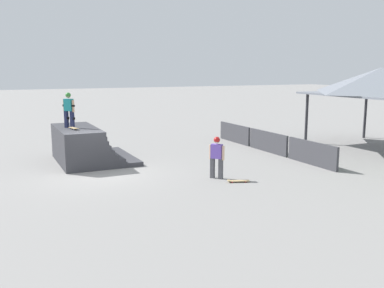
% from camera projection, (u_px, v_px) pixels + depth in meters
% --- Properties ---
extents(ground_plane, '(160.00, 160.00, 0.00)m').
position_uv_depth(ground_plane, '(99.00, 174.00, 17.49)').
color(ground_plane, gray).
extents(quarter_pipe_ramp, '(4.08, 3.32, 1.62)m').
position_uv_depth(quarter_pipe_ramp, '(84.00, 147.00, 19.61)').
color(quarter_pipe_ramp, '#38383D').
rests_on(quarter_pipe_ramp, ground).
extents(skater_on_deck, '(0.62, 0.54, 1.58)m').
position_uv_depth(skater_on_deck, '(69.00, 108.00, 19.08)').
color(skater_on_deck, '#1E2347').
rests_on(skater_on_deck, quarter_pipe_ramp).
extents(skateboard_on_deck, '(0.79, 0.33, 0.09)m').
position_uv_depth(skateboard_on_deck, '(74.00, 128.00, 18.70)').
color(skateboard_on_deck, blue).
rests_on(skateboard_on_deck, quarter_pipe_ramp).
extents(bystander_walking, '(0.57, 0.48, 1.65)m').
position_uv_depth(bystander_walking, '(217.00, 154.00, 16.60)').
color(bystander_walking, '#4C4C51').
rests_on(bystander_walking, ground).
extents(skateboard_on_ground, '(0.48, 0.85, 0.09)m').
position_uv_depth(skateboard_on_ground, '(238.00, 181.00, 16.17)').
color(skateboard_on_ground, red).
rests_on(skateboard_on_ground, ground).
extents(barrier_fence, '(9.85, 0.12, 1.05)m').
position_uv_depth(barrier_fence, '(268.00, 142.00, 22.05)').
color(barrier_fence, '#3D3D42').
rests_on(barrier_fence, ground).
extents(pavilion_shelter, '(7.01, 5.42, 4.32)m').
position_uv_depth(pavilion_shelter, '(381.00, 82.00, 22.48)').
color(pavilion_shelter, '#2D2D33').
rests_on(pavilion_shelter, ground).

